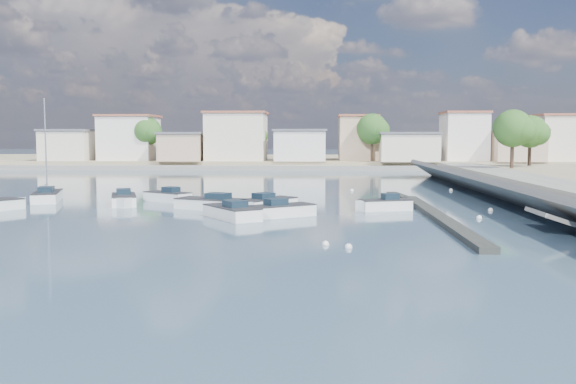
% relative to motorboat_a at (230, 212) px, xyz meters
% --- Properties ---
extents(ground, '(400.00, 400.00, 0.00)m').
position_rel_motorboat_a_xyz_m(ground, '(7.09, 30.00, -0.38)').
color(ground, '#2A4455').
rests_on(ground, ground).
extents(breakwater, '(2.00, 31.02, 0.35)m').
position_rel_motorboat_a_xyz_m(breakwater, '(14.00, 2.69, -0.21)').
color(breakwater, black).
rests_on(breakwater, ground).
extents(far_shore_land, '(160.00, 40.00, 1.40)m').
position_rel_motorboat_a_xyz_m(far_shore_land, '(7.09, 82.00, 0.32)').
color(far_shore_land, gray).
rests_on(far_shore_land, ground).
extents(far_shore_quay, '(160.00, 2.50, 0.80)m').
position_rel_motorboat_a_xyz_m(far_shore_quay, '(7.09, 61.00, 0.02)').
color(far_shore_quay, slate).
rests_on(far_shore_quay, ground).
extents(far_town, '(113.01, 12.80, 8.35)m').
position_rel_motorboat_a_xyz_m(far_town, '(17.81, 66.92, 4.56)').
color(far_town, beige).
rests_on(far_town, far_shore_land).
extents(shore_trees, '(74.56, 38.32, 7.92)m').
position_rel_motorboat_a_xyz_m(shore_trees, '(15.43, 58.11, 5.84)').
color(shore_trees, '#38281E').
rests_on(shore_trees, ground).
extents(motorboat_a, '(4.54, 5.36, 1.48)m').
position_rel_motorboat_a_xyz_m(motorboat_a, '(0.00, 0.00, 0.00)').
color(motorboat_a, white).
rests_on(motorboat_a, ground).
extents(motorboat_b, '(4.58, 4.85, 1.48)m').
position_rel_motorboat_a_xyz_m(motorboat_b, '(2.37, 5.70, -0.00)').
color(motorboat_b, white).
rests_on(motorboat_b, ground).
extents(motorboat_c, '(6.20, 4.14, 1.48)m').
position_rel_motorboat_a_xyz_m(motorboat_c, '(-2.35, 5.26, 0.00)').
color(motorboat_c, white).
rests_on(motorboat_c, ground).
extents(motorboat_d, '(4.36, 2.66, 1.48)m').
position_rel_motorboat_a_xyz_m(motorboat_d, '(10.88, 4.93, -0.00)').
color(motorboat_d, white).
rests_on(motorboat_d, ground).
extents(motorboat_f, '(4.47, 3.74, 1.48)m').
position_rel_motorboat_a_xyz_m(motorboat_f, '(-7.01, 10.82, -0.00)').
color(motorboat_f, white).
rests_on(motorboat_f, ground).
extents(motorboat_g, '(3.28, 5.52, 1.48)m').
position_rel_motorboat_a_xyz_m(motorboat_g, '(-9.70, 7.75, 0.00)').
color(motorboat_g, white).
rests_on(motorboat_g, ground).
extents(motorboat_h, '(4.88, 4.17, 1.48)m').
position_rel_motorboat_a_xyz_m(motorboat_h, '(3.70, 1.11, -0.00)').
color(motorboat_h, white).
rests_on(motorboat_h, ground).
extents(sailboat, '(3.62, 6.60, 9.00)m').
position_rel_motorboat_a_xyz_m(sailboat, '(-17.34, 10.95, 0.03)').
color(sailboat, white).
rests_on(sailboat, ground).
extents(mooring_buoys, '(13.64, 34.57, 0.37)m').
position_rel_motorboat_a_xyz_m(mooring_buoys, '(13.15, 4.65, -0.33)').
color(mooring_buoys, white).
rests_on(mooring_buoys, ground).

